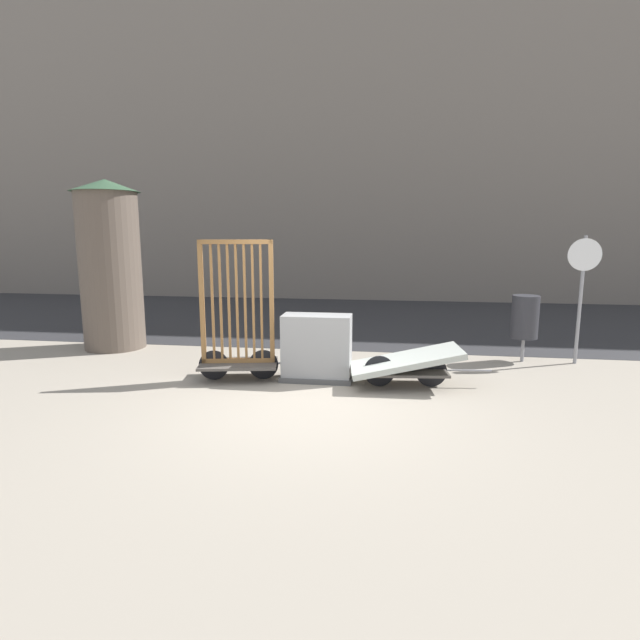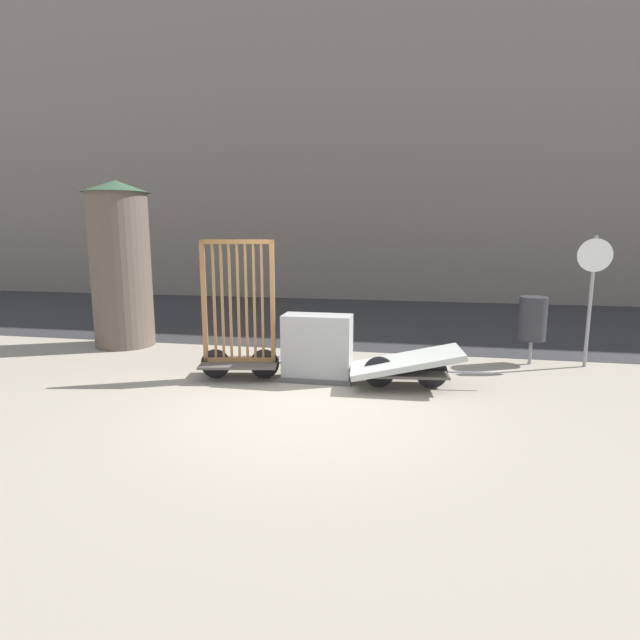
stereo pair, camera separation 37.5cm
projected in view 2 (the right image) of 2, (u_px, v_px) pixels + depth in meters
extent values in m
plane|color=gray|center=(303.00, 408.00, 6.72)|extent=(60.00, 60.00, 0.00)
cube|color=#2D2D30|center=(362.00, 318.00, 13.76)|extent=(56.00, 7.82, 0.01)
cube|color=slate|center=(383.00, 79.00, 18.13)|extent=(48.00, 4.00, 15.75)
cube|color=#4C4742|center=(240.00, 363.00, 8.07)|extent=(1.34, 0.97, 0.04)
cylinder|color=black|center=(264.00, 364.00, 8.07)|extent=(0.47, 0.12, 0.48)
cylinder|color=black|center=(216.00, 364.00, 8.08)|extent=(0.47, 0.12, 0.48)
cylinder|color=gray|center=(299.00, 363.00, 8.07)|extent=(0.69, 0.16, 0.03)
cube|color=olive|center=(240.00, 359.00, 8.06)|extent=(1.15, 0.28, 0.07)
cube|color=olive|center=(237.00, 242.00, 7.74)|extent=(1.15, 0.28, 0.07)
cube|color=olive|center=(204.00, 302.00, 7.90)|extent=(0.08, 0.08, 1.95)
cube|color=olive|center=(273.00, 302.00, 7.90)|extent=(0.08, 0.08, 1.95)
cube|color=olive|center=(214.00, 302.00, 7.90)|extent=(0.04, 0.05, 1.88)
cube|color=olive|center=(222.00, 302.00, 7.90)|extent=(0.04, 0.05, 1.88)
cube|color=olive|center=(230.00, 302.00, 7.90)|extent=(0.04, 0.05, 1.88)
cube|color=olive|center=(238.00, 302.00, 7.90)|extent=(0.04, 0.05, 1.88)
cube|color=olive|center=(246.00, 302.00, 7.90)|extent=(0.04, 0.05, 1.88)
cube|color=olive|center=(254.00, 302.00, 7.90)|extent=(0.04, 0.05, 1.88)
cube|color=olive|center=(262.00, 302.00, 7.90)|extent=(0.04, 0.05, 1.88)
cube|color=#4C4742|center=(405.00, 371.00, 7.57)|extent=(1.30, 0.89, 0.04)
cylinder|color=black|center=(432.00, 373.00, 7.55)|extent=(0.48, 0.09, 0.48)
cylinder|color=black|center=(379.00, 372.00, 7.61)|extent=(0.48, 0.09, 0.48)
cylinder|color=gray|center=(470.00, 372.00, 7.50)|extent=(0.70, 0.11, 0.03)
cube|color=#B2B7AD|center=(406.00, 362.00, 7.55)|extent=(1.76, 1.05, 0.43)
cube|color=#4C4C4C|center=(317.00, 377.00, 8.01)|extent=(1.14, 0.55, 0.08)
cube|color=gray|center=(317.00, 348.00, 7.93)|extent=(1.08, 0.49, 1.06)
cylinder|color=gray|center=(530.00, 352.00, 8.95)|extent=(0.06, 0.06, 0.44)
cylinder|color=#2D2D33|center=(533.00, 319.00, 8.84)|extent=(0.48, 0.48, 0.78)
cylinder|color=gray|center=(590.00, 302.00, 8.62)|extent=(0.06, 0.06, 2.29)
cylinder|color=white|center=(595.00, 255.00, 8.46)|extent=(0.57, 0.02, 0.57)
cylinder|color=brown|center=(121.00, 271.00, 10.23)|extent=(1.19, 1.19, 3.13)
cone|color=#335138|center=(115.00, 186.00, 9.94)|extent=(1.33, 1.33, 0.24)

